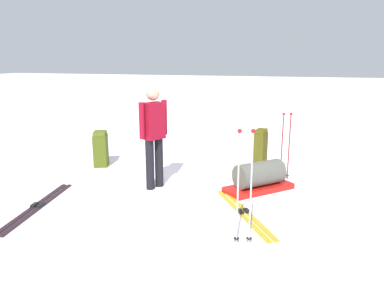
% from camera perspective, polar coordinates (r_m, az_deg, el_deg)
% --- Properties ---
extents(ground_plane, '(80.00, 80.00, 0.00)m').
position_cam_1_polar(ground_plane, '(6.53, 0.00, -5.99)').
color(ground_plane, white).
extents(skier_standing, '(0.35, 0.52, 1.70)m').
position_cam_1_polar(skier_standing, '(6.07, -5.97, 1.80)').
color(skier_standing, black).
rests_on(skier_standing, ground_plane).
extents(ski_pair_near, '(1.11, 1.60, 0.05)m').
position_cam_1_polar(ski_pair_near, '(5.34, 8.03, -10.50)').
color(ski_pair_near, gold).
rests_on(ski_pair_near, ground_plane).
extents(ski_pair_far, '(0.50, 1.90, 0.05)m').
position_cam_1_polar(ski_pair_far, '(5.95, -22.86, -8.90)').
color(ski_pair_far, black).
rests_on(ski_pair_far, ground_plane).
extents(backpack_large_dark, '(0.27, 0.39, 0.71)m').
position_cam_1_polar(backpack_large_dark, '(7.82, 10.61, -0.33)').
color(backpack_large_dark, '#444310').
rests_on(backpack_large_dark, ground_plane).
extents(backpack_bright, '(0.38, 0.44, 0.72)m').
position_cam_1_polar(backpack_bright, '(7.67, -14.01, -0.74)').
color(backpack_bright, '#425014').
rests_on(backpack_bright, ground_plane).
extents(ski_poles_planted_near, '(0.19, 0.11, 1.22)m').
position_cam_1_polar(ski_poles_planted_near, '(6.75, 14.38, 0.22)').
color(ski_poles_planted_near, maroon).
rests_on(ski_poles_planted_near, ground_plane).
extents(ski_poles_planted_far, '(0.21, 0.11, 1.39)m').
position_cam_1_polar(ski_poles_planted_far, '(4.25, 8.20, -5.86)').
color(ski_poles_planted_far, '#B8BBC2').
rests_on(ski_poles_planted_far, ground_plane).
extents(gear_sled, '(1.14, 1.15, 0.49)m').
position_cam_1_polar(gear_sled, '(6.18, 10.39, -5.15)').
color(gear_sled, red).
rests_on(gear_sled, ground_plane).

